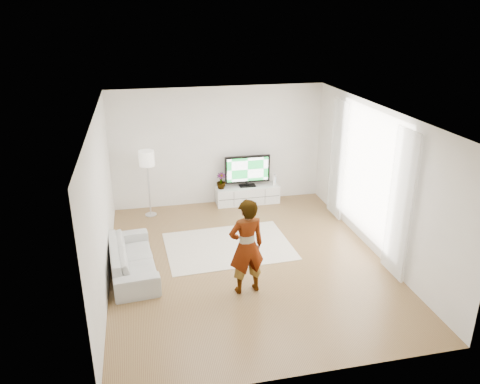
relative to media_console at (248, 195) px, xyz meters
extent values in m
plane|color=olive|center=(-0.65, -2.76, -0.21)|extent=(6.00, 6.00, 0.00)
plane|color=white|center=(-0.65, -2.76, 2.59)|extent=(6.00, 6.00, 0.00)
cube|color=white|center=(-3.15, -2.76, 1.19)|extent=(0.02, 6.00, 2.80)
cube|color=white|center=(1.85, -2.76, 1.19)|extent=(0.02, 6.00, 2.80)
cube|color=white|center=(-0.65, 0.24, 1.19)|extent=(5.00, 0.02, 2.80)
cube|color=white|center=(-0.65, -5.76, 1.19)|extent=(5.00, 0.02, 2.80)
cube|color=white|center=(1.83, -2.46, 1.24)|extent=(0.01, 2.60, 2.50)
cube|color=white|center=(1.75, -3.76, 1.14)|extent=(0.04, 0.70, 2.60)
cube|color=white|center=(1.75, -1.16, 1.14)|extent=(0.04, 0.70, 2.60)
cube|color=white|center=(0.00, 0.00, 0.00)|extent=(1.53, 0.43, 0.43)
cube|color=black|center=(0.00, -0.22, 0.00)|extent=(1.48, 0.00, 0.01)
cube|color=black|center=(-0.38, -0.22, 0.00)|extent=(0.01, 0.00, 0.38)
cube|color=black|center=(0.38, -0.22, 0.00)|extent=(0.01, 0.00, 0.38)
cube|color=black|center=(0.00, 0.03, 0.22)|extent=(0.39, 0.21, 0.02)
cube|color=black|center=(0.00, 0.03, 0.27)|extent=(0.08, 0.05, 0.08)
cube|color=black|center=(0.00, 0.03, 0.64)|extent=(1.09, 0.06, 0.66)
cube|color=green|center=(0.00, 0.00, 0.64)|extent=(1.00, 0.01, 0.57)
cube|color=white|center=(0.67, 0.00, 0.34)|extent=(0.10, 0.19, 0.24)
cube|color=#4CB2FF|center=(0.67, -0.09, 0.36)|extent=(0.01, 0.00, 0.13)
imported|color=#3F7238|center=(-0.65, 0.00, 0.41)|extent=(0.24, 0.24, 0.38)
cube|color=beige|center=(-0.88, -2.10, -0.21)|extent=(2.52, 1.87, 0.01)
imported|color=#334772|center=(-0.89, -3.71, 0.62)|extent=(0.65, 0.48, 1.65)
imported|color=#ACACA7|center=(-2.74, -2.70, 0.06)|extent=(0.91, 1.97, 0.56)
cylinder|color=silver|center=(-2.33, -0.22, -0.21)|extent=(0.26, 0.26, 0.02)
cylinder|color=silver|center=(-2.33, -0.22, 0.39)|extent=(0.03, 0.03, 1.18)
cylinder|color=white|center=(-2.33, -0.22, 1.15)|extent=(0.34, 0.34, 0.33)
camera|label=1|loc=(-2.42, -10.24, 4.22)|focal=35.00mm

